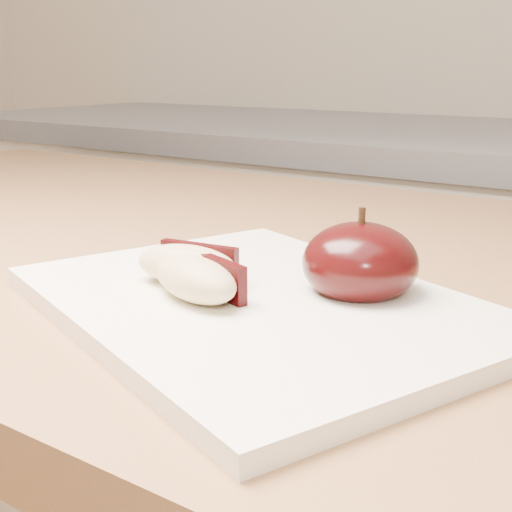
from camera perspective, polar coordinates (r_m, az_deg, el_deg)
The scene contains 4 objects.
cutting_board at distance 0.44m, azimuth 0.00°, elevation -3.92°, with size 0.29×0.22×0.01m, color white.
apple_half at distance 0.44m, azimuth 8.32°, elevation -0.55°, with size 0.08×0.08×0.06m.
apple_wedge_a at distance 0.45m, azimuth -5.43°, elevation -0.70°, with size 0.07×0.04×0.03m.
apple_wedge_b at distance 0.42m, azimuth -4.70°, elevation -1.81°, with size 0.08×0.05×0.03m.
Camera 1 is at (0.26, 0.02, 1.05)m, focal length 50.00 mm.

